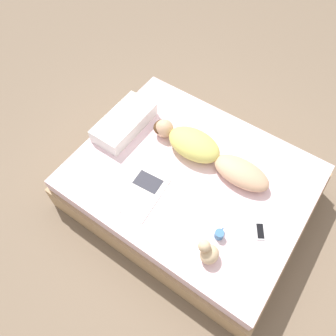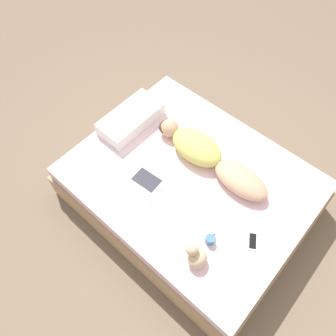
% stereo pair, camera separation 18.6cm
% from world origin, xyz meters
% --- Properties ---
extents(ground_plane, '(12.00, 12.00, 0.00)m').
position_xyz_m(ground_plane, '(0.00, 0.00, 0.00)').
color(ground_plane, '#7A6651').
extents(bed, '(1.71, 2.14, 0.47)m').
position_xyz_m(bed, '(0.00, 0.00, 0.23)').
color(bed, tan).
rests_on(bed, ground_plane).
extents(person, '(0.33, 1.22, 0.20)m').
position_xyz_m(person, '(0.22, -0.00, 0.56)').
color(person, tan).
rests_on(person, bed).
extents(open_magazine, '(0.51, 0.38, 0.01)m').
position_xyz_m(open_magazine, '(-0.42, 0.26, 0.47)').
color(open_magazine, silver).
rests_on(open_magazine, bed).
extents(coffee_mug, '(0.11, 0.07, 0.08)m').
position_xyz_m(coffee_mug, '(-0.38, -0.50, 0.51)').
color(coffee_mug, teal).
rests_on(coffee_mug, bed).
extents(cell_phone, '(0.17, 0.14, 0.01)m').
position_xyz_m(cell_phone, '(-0.15, -0.76, 0.47)').
color(cell_phone, silver).
rests_on(cell_phone, bed).
extents(plush_toy, '(0.16, 0.18, 0.21)m').
position_xyz_m(plush_toy, '(-0.57, -0.51, 0.56)').
color(plush_toy, '#D1B289').
rests_on(plush_toy, bed).
extents(pillow, '(0.66, 0.32, 0.15)m').
position_xyz_m(pillow, '(0.08, 0.84, 0.54)').
color(pillow, white).
rests_on(pillow, bed).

